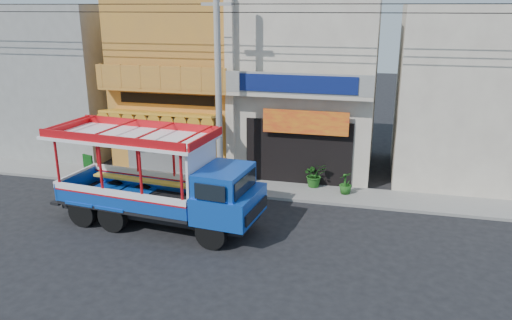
{
  "coord_description": "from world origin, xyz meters",
  "views": [
    {
      "loc": [
        5.27,
        -15.44,
        7.54
      ],
      "look_at": [
        0.74,
        2.5,
        1.8
      ],
      "focal_mm": 35.0,
      "sensor_mm": 36.0,
      "label": 1
    }
  ],
  "objects": [
    {
      "name": "shophouse_right",
      "position": [
        2.0,
        7.96,
        4.11
      ],
      "size": [
        6.0,
        6.75,
        8.24
      ],
      "color": "#B2A592",
      "rests_on": "ground"
    },
    {
      "name": "sidewalk",
      "position": [
        0.0,
        4.0,
        0.06
      ],
      "size": [
        30.0,
        2.0,
        0.12
      ],
      "primitive_type": "cube",
      "color": "slate",
      "rests_on": "ground"
    },
    {
      "name": "filler_building_left",
      "position": [
        -11.0,
        8.0,
        3.8
      ],
      "size": [
        6.0,
        6.0,
        7.6
      ],
      "primitive_type": "cube",
      "color": "gray",
      "rests_on": "ground"
    },
    {
      "name": "songthaew_truck",
      "position": [
        -1.59,
        -0.41,
        1.7
      ],
      "size": [
        7.76,
        3.21,
        3.52
      ],
      "color": "black",
      "rests_on": "ground"
    },
    {
      "name": "ground",
      "position": [
        0.0,
        0.0,
        0.0
      ],
      "size": [
        90.0,
        90.0,
        0.0
      ],
      "primitive_type": "plane",
      "color": "black",
      "rests_on": "ground"
    },
    {
      "name": "green_sign",
      "position": [
        -7.52,
        3.76,
        0.51
      ],
      "size": [
        0.59,
        0.43,
        0.93
      ],
      "color": "black",
      "rests_on": "sidewalk"
    },
    {
      "name": "potted_plant_a",
      "position": [
        2.77,
        4.67,
        0.65
      ],
      "size": [
        1.21,
        1.14,
        1.06
      ],
      "primitive_type": "imported",
      "rotation": [
        0.0,
        0.0,
        0.42
      ],
      "color": "#1E5618",
      "rests_on": "sidewalk"
    },
    {
      "name": "utility_pole",
      "position": [
        -0.85,
        3.3,
        5.03
      ],
      "size": [
        28.0,
        0.26,
        9.0
      ],
      "color": "gray",
      "rests_on": "ground"
    },
    {
      "name": "shophouse_left",
      "position": [
        -4.0,
        7.96,
        4.11
      ],
      "size": [
        6.0,
        7.5,
        8.24
      ],
      "color": "#C9852C",
      "rests_on": "ground"
    },
    {
      "name": "potted_plant_c",
      "position": [
        4.13,
        4.13,
        0.58
      ],
      "size": [
        0.72,
        0.72,
        0.92
      ],
      "primitive_type": "imported",
      "rotation": [
        0.0,
        0.0,
        4.06
      ],
      "color": "#1E5618",
      "rests_on": "sidewalk"
    },
    {
      "name": "party_pilaster",
      "position": [
        -1.0,
        4.85,
        4.0
      ],
      "size": [
        0.35,
        0.3,
        8.0
      ],
      "primitive_type": "cube",
      "color": "#B2A592",
      "rests_on": "ground"
    },
    {
      "name": "filler_building_right",
      "position": [
        9.0,
        8.0,
        3.8
      ],
      "size": [
        6.0,
        6.0,
        7.6
      ],
      "primitive_type": "cube",
      "color": "#B2A592",
      "rests_on": "ground"
    }
  ]
}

